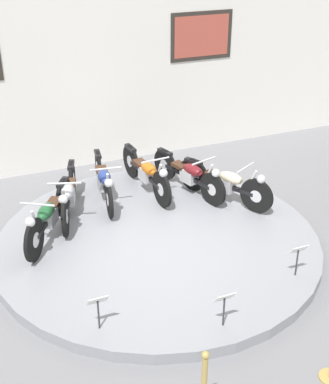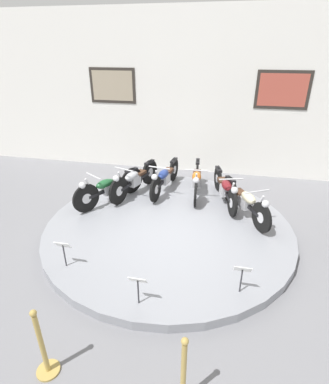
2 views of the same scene
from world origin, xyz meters
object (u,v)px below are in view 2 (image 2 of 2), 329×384
at_px(motorcycle_green, 109,187).
at_px(motorcycle_cream, 245,200).
at_px(info_placard_front_right, 242,273).
at_px(stanchion_post_right_of_entry, 183,382).
at_px(motorcycle_maroon, 225,188).
at_px(info_placard_front_centre, 138,284).
at_px(motorcycle_blue, 165,177).
at_px(stanchion_post_left_of_entry, 44,352).
at_px(info_placard_front_left, 63,248).
at_px(motorcycle_silver, 134,179).
at_px(motorcycle_orange, 197,179).

relative_size(motorcycle_green, motorcycle_cream, 0.99).
relative_size(info_placard_front_right, stanchion_post_right_of_entry, 0.50).
xyz_separation_m(motorcycle_maroon, info_placard_front_centre, (-1.13, -3.47, -0.01)).
distance_m(motorcycle_blue, stanchion_post_left_of_entry, 4.94).
height_order(motorcycle_green, info_placard_front_left, motorcycle_green).
relative_size(motorcycle_silver, stanchion_post_right_of_entry, 1.89).
bearing_deg(stanchion_post_right_of_entry, info_placard_front_right, 69.18).
distance_m(info_placard_front_left, stanchion_post_left_of_entry, 1.78).
distance_m(motorcycle_silver, motorcycle_maroon, 2.25).
distance_m(motorcycle_cream, info_placard_front_left, 3.84).
relative_size(motorcycle_orange, stanchion_post_left_of_entry, 1.95).
height_order(stanchion_post_left_of_entry, stanchion_post_right_of_entry, same).
xyz_separation_m(motorcycle_blue, stanchion_post_right_of_entry, (1.24, -4.92, -0.21)).
bearing_deg(stanchion_post_right_of_entry, info_placard_front_left, 144.04).
distance_m(motorcycle_orange, info_placard_front_left, 3.76).
distance_m(motorcycle_silver, motorcycle_orange, 1.57).
distance_m(info_placard_front_right, stanchion_post_right_of_entry, 1.78).
relative_size(motorcycle_orange, motorcycle_cream, 1.13).
relative_size(info_placard_front_left, info_placard_front_right, 1.00).
distance_m(motorcycle_green, info_placard_front_centre, 3.31).
distance_m(motorcycle_green, stanchion_post_right_of_entry, 4.69).
xyz_separation_m(motorcycle_green, info_placard_front_left, (0.12, -2.37, -0.03)).
distance_m(motorcycle_maroon, info_placard_front_left, 3.91).
distance_m(motorcycle_orange, info_placard_front_right, 3.43).
distance_m(motorcycle_maroon, info_placard_front_centre, 3.65).
height_order(info_placard_front_left, stanchion_post_left_of_entry, stanchion_post_left_of_entry).
bearing_deg(motorcycle_maroon, motorcycle_orange, 155.46).
bearing_deg(info_placard_front_left, info_placard_front_centre, -20.37).
bearing_deg(info_placard_front_right, motorcycle_silver, 131.32).
bearing_deg(motorcycle_silver, motorcycle_cream, -12.01).
bearing_deg(motorcycle_green, info_placard_front_centre, -61.56).
xyz_separation_m(motorcycle_blue, motorcycle_cream, (1.98, -0.90, -0.00)).
xyz_separation_m(motorcycle_maroon, stanchion_post_left_of_entry, (-1.95, -4.59, -0.20)).
xyz_separation_m(info_placard_front_centre, stanchion_post_right_of_entry, (0.83, -1.12, -0.19)).
distance_m(info_placard_front_left, info_placard_front_right, 2.91).
bearing_deg(motorcycle_silver, info_placard_front_centre, -72.06).
distance_m(motorcycle_green, motorcycle_blue, 1.47).
xyz_separation_m(motorcycle_orange, stanchion_post_right_of_entry, (0.42, -4.92, -0.22)).
relative_size(motorcycle_silver, motorcycle_maroon, 1.02).
bearing_deg(stanchion_post_right_of_entry, info_placard_front_centre, 126.54).
height_order(info_placard_front_left, info_placard_front_centre, same).
distance_m(motorcycle_blue, info_placard_front_centre, 3.82).
height_order(motorcycle_green, info_placard_front_right, motorcycle_green).
relative_size(motorcycle_silver, info_placard_front_centre, 3.77).
height_order(motorcycle_silver, motorcycle_cream, motorcycle_silver).
relative_size(motorcycle_maroon, motorcycle_cream, 1.08).
bearing_deg(motorcycle_cream, motorcycle_blue, 155.65).
height_order(motorcycle_blue, motorcycle_maroon, motorcycle_blue).
xyz_separation_m(info_placard_front_right, stanchion_post_right_of_entry, (-0.63, -1.66, -0.19)).
relative_size(motorcycle_green, motorcycle_maroon, 0.92).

